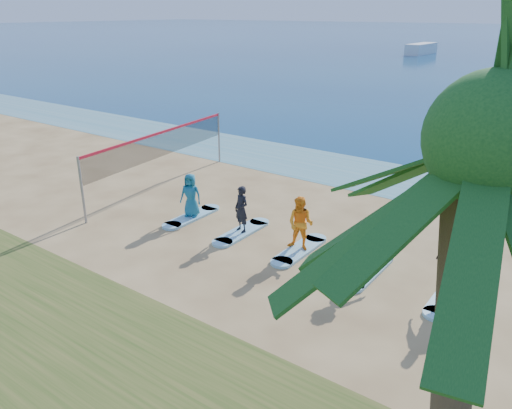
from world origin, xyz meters
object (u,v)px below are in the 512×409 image
Objects in this scene: student_3 at (370,244)px; student_4 at (454,265)px; surfboard_0 at (192,217)px; surfboard_1 at (242,232)px; volleyball_net at (161,145)px; palm_tree at (493,145)px; student_0 at (191,195)px; surfboard_4 at (449,296)px; boat_offshore_a at (421,54)px; student_1 at (241,209)px; student_2 at (301,224)px; surfboard_3 at (368,271)px; surfboard_2 at (300,250)px.

student_3 is 2.35m from student_4.
surfboard_0 is 1.00× the size of surfboard_1.
volleyball_net is 17.23m from palm_tree.
surfboard_4 is (9.41, 0.00, -0.86)m from student_0.
palm_tree is 3.25× the size of surfboard_1.
boat_offshore_a reaches higher than surfboard_0.
student_1 is 0.92× the size of student_2.
student_3 is (7.06, 0.00, 0.87)m from surfboard_0.
boat_offshore_a is (-29.30, 84.85, -5.89)m from palm_tree.
student_1 is (-8.68, 6.74, -4.99)m from palm_tree.
surfboard_4 is 0.95m from student_4.
surfboard_0 is 1.25× the size of student_2.
surfboard_1 is 1.00× the size of surfboard_3.
boat_offshore_a is 82.87m from student_4.
surfboard_0 is 0.86m from student_0.
student_0 is 1.00× the size of student_1.
surfboard_1 is 2.53m from student_2.
student_3 is at bearing 0.00° from surfboard_3.
palm_tree is at bearing -76.47° from surfboard_4.
student_3 is (4.71, 0.00, 0.02)m from student_1.
surfboard_2 is 1.00× the size of surfboard_3.
student_2 is (0.00, 0.00, 0.92)m from surfboard_2.
student_0 is (3.36, -1.84, -1.00)m from volleyball_net.
surfboard_1 is 4.71m from surfboard_3.
volleyball_net is at bearing 176.28° from student_1.
volleyball_net reaches higher than boat_offshore_a.
surfboard_3 is (4.71, 0.00, 0.00)m from surfboard_1.
surfboard_2 is at bearing 180.00° from surfboard_3.
volleyball_net is 4.10× the size of surfboard_4.
student_3 reaches higher than student_1.
surfboard_4 is at bearing -8.21° from volleyball_net.
surfboard_1 is at bearing -162.94° from student_4.
student_2 is 0.80× the size of surfboard_3.
student_4 reaches higher than surfboard_0.
surfboard_0 is 4.80m from student_2.
surfboard_1 and surfboard_4 have the same top height.
surfboard_0 is 1.00× the size of surfboard_2.
student_3 is at bearing -70.68° from boat_offshore_a.
surfboard_0 is 7.11m from student_3.
volleyball_net is 77.73m from boat_offshore_a.
student_4 is at bearing -20.52° from student_0.
surfboard_0 is at bearing -28.72° from volleyball_net.
surfboard_2 is 1.22× the size of student_4.
surfboard_3 is at bearing -10.03° from volleyball_net.
student_1 is (5.72, -1.84, -1.00)m from volleyball_net.
surfboard_0 is at bearing 180.00° from surfboard_1.
student_0 is (-11.04, 6.74, -4.99)m from palm_tree.
palm_tree is at bearing -59.47° from surfboard_3.
palm_tree is (14.40, -8.59, 3.99)m from volleyball_net.
volleyball_net is at bearing 151.28° from surfboard_0.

